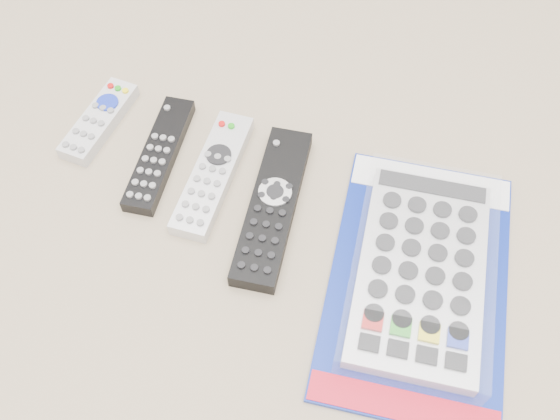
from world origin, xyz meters
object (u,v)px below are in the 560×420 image
(remote_silver_dvd, at_px, (213,174))
(remote_large_black, at_px, (273,206))
(remote_small_grey, at_px, (99,121))
(remote_slim_black, at_px, (159,154))
(jumbo_remote_packaged, at_px, (421,270))

(remote_silver_dvd, height_order, remote_large_black, remote_large_black)
(remote_small_grey, bearing_deg, remote_slim_black, -10.65)
(remote_silver_dvd, bearing_deg, jumbo_remote_packaged, -13.54)
(remote_slim_black, xyz_separation_m, remote_large_black, (0.17, -0.02, 0.00))
(remote_small_grey, distance_m, remote_slim_black, 0.10)
(remote_silver_dvd, distance_m, remote_large_black, 0.09)
(remote_small_grey, xyz_separation_m, remote_silver_dvd, (0.18, -0.03, 0.00))
(remote_small_grey, distance_m, remote_silver_dvd, 0.18)
(remote_small_grey, xyz_separation_m, remote_large_black, (0.27, -0.04, 0.00))
(remote_large_black, bearing_deg, remote_slim_black, 163.69)
(remote_small_grey, xyz_separation_m, jumbo_remote_packaged, (0.46, -0.07, 0.01))
(remote_small_grey, height_order, jumbo_remote_packaged, jumbo_remote_packaged)
(remote_small_grey, height_order, remote_slim_black, same)
(remote_silver_dvd, relative_size, remote_large_black, 0.83)
(remote_small_grey, bearing_deg, remote_silver_dvd, -6.79)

